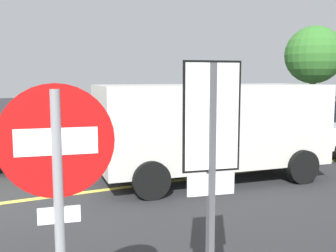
# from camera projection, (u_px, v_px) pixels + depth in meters

# --- Properties ---
(lane_marking_centre) EXTENTS (28.00, 0.16, 0.01)m
(lane_marking_centre) POSITION_uv_depth(u_px,v_px,m) (143.00, 185.00, 8.66)
(lane_marking_centre) COLOR #E0D14C
(stop_sign) EXTENTS (0.75, 0.16, 2.34)m
(stop_sign) POSITION_uv_depth(u_px,v_px,m) (58.00, 195.00, 2.61)
(stop_sign) COLOR gray
(stop_sign) RESTS_ON ground_plane
(speed_limit_sign) EXTENTS (0.53, 0.12, 2.52)m
(speed_limit_sign) POSITION_uv_depth(u_px,v_px,m) (211.00, 146.00, 3.51)
(speed_limit_sign) COLOR #4C4C51
(speed_limit_sign) RESTS_ON ground_plane
(white_van) EXTENTS (5.40, 2.75, 2.20)m
(white_van) POSITION_uv_depth(u_px,v_px,m) (213.00, 125.00, 9.06)
(white_van) COLOR silver
(white_van) RESTS_ON ground_plane
(tree_left_verge) EXTENTS (3.00, 3.00, 5.02)m
(tree_left_verge) POSITION_uv_depth(u_px,v_px,m) (314.00, 55.00, 20.53)
(tree_left_verge) COLOR #513823
(tree_left_verge) RESTS_ON ground_plane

